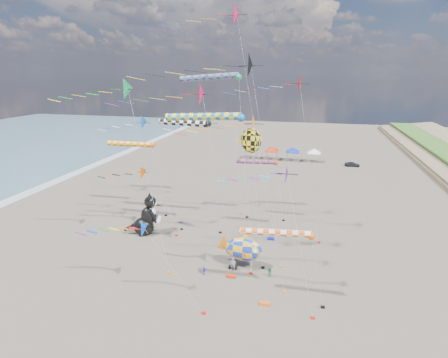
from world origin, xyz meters
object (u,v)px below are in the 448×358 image
cat_inflatable (145,214)px  fish_inflatable (243,249)px  child_green (270,273)px  child_blue (204,270)px  parked_car (352,164)px  person_adult (233,264)px

cat_inflatable → fish_inflatable: (14.04, -5.11, -0.52)m
child_green → child_blue: size_ratio=1.17×
child_blue → cat_inflatable: bearing=125.0°
child_green → cat_inflatable: bearing=-172.6°
cat_inflatable → child_blue: bearing=-54.4°
fish_inflatable → child_blue: (-3.75, -2.31, -1.81)m
fish_inflatable → parked_car: bearing=72.0°
child_green → parked_car: child_green is taller
cat_inflatable → person_adult: (13.12, -5.98, -2.03)m
child_green → child_blue: (-6.82, -1.17, -0.08)m
fish_inflatable → parked_car: (15.72, 48.47, -1.74)m
child_green → parked_car: bearing=103.2°
fish_inflatable → person_adult: fish_inflatable is taller
person_adult → cat_inflatable: bearing=154.6°
cat_inflatable → parked_car: bearing=36.9°
cat_inflatable → fish_inflatable: size_ratio=1.03×
person_adult → child_blue: 3.19m
person_adult → child_blue: size_ratio=1.62×
fish_inflatable → person_adult: size_ratio=3.47×
fish_inflatable → child_green: bearing=-20.5°
fish_inflatable → parked_car: fish_inflatable is taller
child_green → child_blue: child_green is taller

